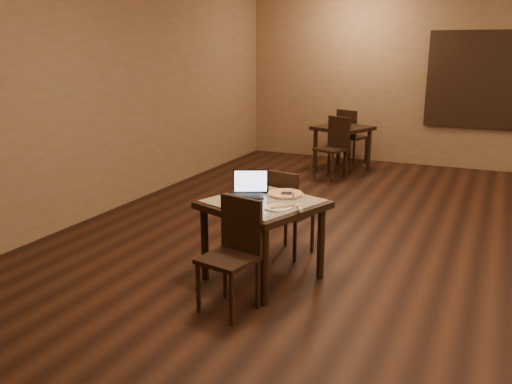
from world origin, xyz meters
The scene contains 17 objects.
ground centered at (0.00, 0.00, 0.00)m, with size 10.00×10.00×0.00m, color black.
wall_back centered at (0.00, 5.00, 1.50)m, with size 8.00×0.02×3.00m, color #876345.
wall_left centered at (-4.00, 0.00, 1.50)m, with size 0.02×10.00×3.00m, color #876345.
mural centered at (0.50, 4.96, 1.55)m, with size 2.34×0.05×1.64m.
tiled_table centered at (-1.26, -0.83, 0.66)m, with size 1.18×1.18×0.76m.
chair_main_near centered at (-1.25, -1.45, 0.52)m, with size 0.47×0.47×0.93m.
chair_main_far centered at (-1.28, -0.20, 0.51)m, with size 0.47×0.47×0.91m.
laptop centered at (-1.46, -0.72, 0.82)m, with size 0.40×0.39×0.23m.
plate centered at (-1.04, -1.01, 0.77)m, with size 0.24×0.24×0.01m, color white.
pizza_slice centered at (-1.04, -1.01, 0.79)m, with size 0.18×0.18×0.02m, color #FAE8A6, non-canonical shape.
pizza_pan centered at (-1.14, -0.59, 0.77)m, with size 0.36×0.36×0.01m, color silver.
pizza_whole centered at (-1.14, -0.59, 0.78)m, with size 0.33×0.33×0.02m.
spatula centered at (-1.12, -0.61, 0.79)m, with size 0.10×0.24×0.01m, color silver.
napkin_roll centered at (-0.86, -0.97, 0.78)m, with size 0.11×0.16×0.04m.
other_table_b centered at (-1.87, 3.94, 0.64)m, with size 1.07×1.07×0.77m.
other_table_b_chair_near centered at (-1.84, 3.35, 0.56)m, with size 0.56×0.56×1.00m.
other_table_b_chair_far centered at (-1.90, 4.52, 0.56)m, with size 0.56×0.56×1.00m.
Camera 1 is at (0.64, -5.13, 2.11)m, focal length 38.00 mm.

